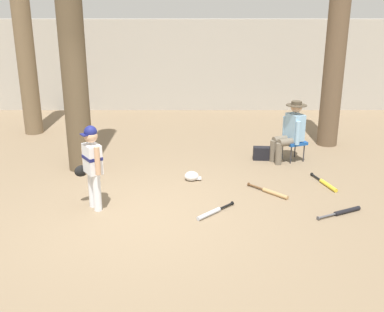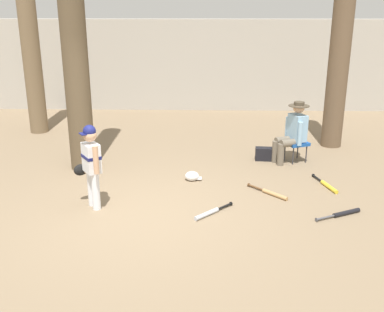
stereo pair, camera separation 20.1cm
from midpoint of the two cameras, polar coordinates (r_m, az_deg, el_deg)
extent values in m
plane|color=#7F6B51|center=(6.87, -5.38, -7.24)|extent=(60.00, 60.00, 0.00)
cube|color=#ADA89E|center=(13.50, -1.91, 11.30)|extent=(18.00, 0.36, 2.58)
cone|color=brown|center=(8.95, -12.75, -1.40)|extent=(0.60, 0.60, 0.27)
cylinder|color=brown|center=(10.16, 18.86, 15.03)|extent=(0.43, 0.43, 5.06)
cone|color=brown|center=(10.57, 17.45, 1.27)|extent=(0.64, 0.64, 0.26)
cylinder|color=white|center=(7.01, -11.14, -4.39)|extent=(0.12, 0.12, 0.58)
cylinder|color=white|center=(7.16, -11.68, -3.91)|extent=(0.12, 0.12, 0.58)
cube|color=white|center=(6.91, -11.67, -0.23)|extent=(0.33, 0.36, 0.44)
cube|color=navy|center=(6.90, -11.68, -0.06)|extent=(0.35, 0.37, 0.05)
sphere|color=tan|center=(6.81, -11.86, 2.56)|extent=(0.20, 0.20, 0.20)
sphere|color=navy|center=(6.79, -11.89, 3.05)|extent=(0.19, 0.19, 0.19)
cube|color=navy|center=(6.77, -12.59, 2.73)|extent=(0.16, 0.17, 0.02)
cylinder|color=tan|center=(6.68, -11.10, -0.49)|extent=(0.11, 0.11, 0.42)
cylinder|color=tan|center=(7.11, -12.55, -0.44)|extent=(0.11, 0.11, 0.40)
ellipsoid|color=black|center=(7.16, -12.97, -1.69)|extent=(0.25, 0.22, 0.18)
cube|color=#194C9E|center=(9.21, 13.52, 1.60)|extent=(0.52, 0.52, 0.06)
cylinder|color=#333338|center=(9.07, 13.16, 0.10)|extent=(0.02, 0.02, 0.38)
cylinder|color=#333338|center=(9.30, 12.15, 0.65)|extent=(0.02, 0.02, 0.38)
cylinder|color=#333338|center=(9.23, 14.72, 0.31)|extent=(0.02, 0.02, 0.38)
cylinder|color=#333338|center=(9.46, 13.68, 0.84)|extent=(0.02, 0.02, 0.38)
cylinder|color=#6B6051|center=(8.97, 11.67, 0.17)|extent=(0.13, 0.13, 0.43)
cylinder|color=#6B6051|center=(9.13, 11.01, 0.54)|extent=(0.13, 0.13, 0.43)
cylinder|color=#6B6051|center=(9.01, 12.83, 1.61)|extent=(0.43, 0.29, 0.15)
cylinder|color=#6B6051|center=(9.17, 12.16, 1.95)|extent=(0.43, 0.29, 0.15)
cube|color=#8CB7D8|center=(9.13, 13.66, 3.47)|extent=(0.36, 0.42, 0.52)
cylinder|color=#8CB7D8|center=(8.92, 13.99, 2.70)|extent=(0.12, 0.12, 0.46)
cylinder|color=#8CB7D8|center=(9.28, 12.47, 3.41)|extent=(0.12, 0.12, 0.46)
sphere|color=tan|center=(9.04, 13.85, 5.92)|extent=(0.22, 0.22, 0.22)
cylinder|color=#4C4233|center=(9.03, 13.87, 6.12)|extent=(0.40, 0.40, 0.02)
cylinder|color=#4C4233|center=(9.02, 13.88, 6.32)|extent=(0.20, 0.20, 0.09)
cube|color=black|center=(9.22, 9.60, 0.25)|extent=(0.35, 0.20, 0.26)
cylinder|color=brown|center=(11.39, -19.42, 16.06)|extent=(0.42, 0.42, 5.38)
cone|color=brown|center=(11.77, -18.04, 2.92)|extent=(0.62, 0.62, 0.25)
cylinder|color=black|center=(7.21, 19.53, -6.70)|extent=(0.46, 0.27, 0.07)
cylinder|color=#4C4C51|center=(6.96, 17.14, -7.39)|extent=(0.30, 0.17, 0.03)
cylinder|color=#4C4C51|center=(6.86, 16.13, -7.67)|extent=(0.04, 0.06, 0.06)
cylinder|color=yellow|center=(8.10, 17.48, -3.71)|extent=(0.19, 0.49, 0.07)
cylinder|color=black|center=(8.42, 16.10, -2.72)|extent=(0.11, 0.32, 0.03)
cylinder|color=black|center=(8.55, 15.58, -2.34)|extent=(0.06, 0.03, 0.06)
cylinder|color=#B7BCC6|center=(6.77, 2.70, -7.27)|extent=(0.37, 0.37, 0.07)
cylinder|color=black|center=(7.03, 4.88, -6.31)|extent=(0.24, 0.24, 0.03)
cylinder|color=black|center=(7.13, 5.71, -5.95)|extent=(0.05, 0.05, 0.06)
cylinder|color=tan|center=(7.56, 11.08, -4.75)|extent=(0.38, 0.40, 0.07)
cylinder|color=brown|center=(7.79, 8.73, -3.92)|extent=(0.24, 0.26, 0.03)
cylinder|color=brown|center=(7.88, 7.83, -3.59)|extent=(0.05, 0.05, 0.06)
ellipsoid|color=silver|center=(8.08, 0.72, -2.53)|extent=(0.25, 0.23, 0.17)
cube|color=silver|center=(8.10, 1.56, -2.80)|extent=(0.10, 0.12, 0.02)
camera|label=1|loc=(0.10, -89.18, 0.27)|focal=42.63mm
camera|label=2|loc=(0.10, 90.82, -0.27)|focal=42.63mm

